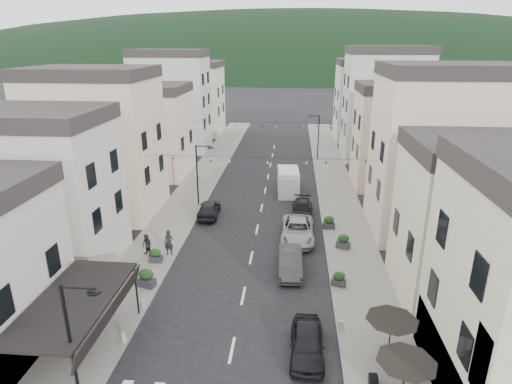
{
  "coord_description": "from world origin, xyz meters",
  "views": [
    {
      "loc": [
        2.82,
        -11.82,
        14.98
      ],
      "look_at": [
        -0.05,
        20.58,
        3.5
      ],
      "focal_mm": 30.0,
      "sensor_mm": 36.0,
      "label": 1
    }
  ],
  "objects_px": {
    "parked_car_d": "(303,209)",
    "pedestrian_a": "(169,243)",
    "parked_car_c": "(298,230)",
    "parked_car_e": "(209,208)",
    "delivery_van": "(288,181)",
    "pedestrian_b": "(147,245)",
    "parked_car_b": "(290,262)",
    "parked_car_a": "(307,343)"
  },
  "relations": [
    {
      "from": "parked_car_d",
      "to": "pedestrian_a",
      "type": "distance_m",
      "value": 13.06
    },
    {
      "from": "parked_car_d",
      "to": "pedestrian_b",
      "type": "xyz_separation_m",
      "value": [
        -11.45,
        -8.81,
        0.29
      ]
    },
    {
      "from": "parked_car_a",
      "to": "parked_car_c",
      "type": "relative_size",
      "value": 0.75
    },
    {
      "from": "parked_car_a",
      "to": "parked_car_b",
      "type": "height_order",
      "value": "parked_car_b"
    },
    {
      "from": "parked_car_d",
      "to": "pedestrian_a",
      "type": "height_order",
      "value": "pedestrian_a"
    },
    {
      "from": "parked_car_a",
      "to": "pedestrian_a",
      "type": "height_order",
      "value": "pedestrian_a"
    },
    {
      "from": "parked_car_c",
      "to": "delivery_van",
      "type": "relative_size",
      "value": 1.02
    },
    {
      "from": "parked_car_a",
      "to": "delivery_van",
      "type": "relative_size",
      "value": 0.77
    },
    {
      "from": "parked_car_a",
      "to": "delivery_van",
      "type": "height_order",
      "value": "delivery_van"
    },
    {
      "from": "parked_car_a",
      "to": "pedestrian_a",
      "type": "bearing_deg",
      "value": 136.13
    },
    {
      "from": "parked_car_c",
      "to": "pedestrian_b",
      "type": "height_order",
      "value": "pedestrian_b"
    },
    {
      "from": "parked_car_d",
      "to": "delivery_van",
      "type": "distance_m",
      "value": 6.66
    },
    {
      "from": "parked_car_d",
      "to": "pedestrian_b",
      "type": "bearing_deg",
      "value": -142.04
    },
    {
      "from": "delivery_van",
      "to": "pedestrian_a",
      "type": "distance_m",
      "value": 17.22
    },
    {
      "from": "parked_car_e",
      "to": "pedestrian_b",
      "type": "bearing_deg",
      "value": 66.89
    },
    {
      "from": "parked_car_c",
      "to": "parked_car_e",
      "type": "relative_size",
      "value": 1.28
    },
    {
      "from": "pedestrian_b",
      "to": "parked_car_e",
      "type": "bearing_deg",
      "value": 102.18
    },
    {
      "from": "parked_car_c",
      "to": "parked_car_a",
      "type": "bearing_deg",
      "value": -87.85
    },
    {
      "from": "parked_car_b",
      "to": "parked_car_d",
      "type": "bearing_deg",
      "value": 82.74
    },
    {
      "from": "delivery_van",
      "to": "pedestrian_a",
      "type": "bearing_deg",
      "value": -122.63
    },
    {
      "from": "parked_car_e",
      "to": "pedestrian_b",
      "type": "xyz_separation_m",
      "value": [
        -3.01,
        -8.07,
        0.21
      ]
    },
    {
      "from": "parked_car_d",
      "to": "pedestrian_b",
      "type": "relative_size",
      "value": 2.74
    },
    {
      "from": "parked_car_b",
      "to": "pedestrian_b",
      "type": "distance_m",
      "value": 10.55
    },
    {
      "from": "pedestrian_a",
      "to": "pedestrian_b",
      "type": "distance_m",
      "value": 1.6
    },
    {
      "from": "parked_car_b",
      "to": "pedestrian_a",
      "type": "bearing_deg",
      "value": 168.69
    },
    {
      "from": "parked_car_e",
      "to": "pedestrian_a",
      "type": "height_order",
      "value": "pedestrian_a"
    },
    {
      "from": "parked_car_e",
      "to": "delivery_van",
      "type": "distance_m",
      "value": 10.07
    },
    {
      "from": "parked_car_b",
      "to": "pedestrian_a",
      "type": "relative_size",
      "value": 2.34
    },
    {
      "from": "parked_car_b",
      "to": "parked_car_d",
      "type": "relative_size",
      "value": 0.99
    },
    {
      "from": "delivery_van",
      "to": "parked_car_e",
      "type": "bearing_deg",
      "value": -137.44
    },
    {
      "from": "parked_car_d",
      "to": "delivery_van",
      "type": "xyz_separation_m",
      "value": [
        -1.43,
        6.47,
        0.6
      ]
    },
    {
      "from": "parked_car_c",
      "to": "parked_car_d",
      "type": "relative_size",
      "value": 1.23
    },
    {
      "from": "delivery_van",
      "to": "parked_car_d",
      "type": "bearing_deg",
      "value": -80.76
    },
    {
      "from": "parked_car_c",
      "to": "parked_car_e",
      "type": "distance_m",
      "value": 8.97
    },
    {
      "from": "parked_car_d",
      "to": "pedestrian_b",
      "type": "distance_m",
      "value": 14.45
    },
    {
      "from": "pedestrian_a",
      "to": "parked_car_a",
      "type": "bearing_deg",
      "value": -41.81
    },
    {
      "from": "parked_car_c",
      "to": "delivery_van",
      "type": "bearing_deg",
      "value": 95.21
    },
    {
      "from": "pedestrian_a",
      "to": "parked_car_c",
      "type": "bearing_deg",
      "value": 24.33
    },
    {
      "from": "parked_car_a",
      "to": "parked_car_c",
      "type": "height_order",
      "value": "parked_car_c"
    },
    {
      "from": "parked_car_a",
      "to": "parked_car_b",
      "type": "relative_size",
      "value": 0.94
    },
    {
      "from": "parked_car_d",
      "to": "parked_car_e",
      "type": "bearing_deg",
      "value": -174.6
    },
    {
      "from": "parked_car_c",
      "to": "delivery_van",
      "type": "xyz_separation_m",
      "value": [
        -0.97,
        11.32,
        0.48
      ]
    }
  ]
}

